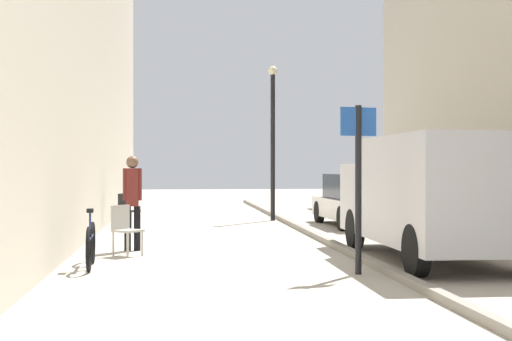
# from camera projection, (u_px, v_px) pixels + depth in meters

# --- Properties ---
(ground_plane) EXTENTS (80.00, 80.00, 0.00)m
(ground_plane) POSITION_uv_depth(u_px,v_px,m) (262.00, 252.00, 14.21)
(ground_plane) COLOR #A8A093
(kerb_strip) EXTENTS (0.16, 40.00, 0.12)m
(kerb_strip) POSITION_uv_depth(u_px,v_px,m) (342.00, 248.00, 14.39)
(kerb_strip) COLOR gray
(kerb_strip) RESTS_ON ground_plane
(pedestrian_main_foreground) EXTENTS (0.37, 0.24, 1.87)m
(pedestrian_main_foreground) POSITION_uv_depth(u_px,v_px,m) (132.00, 196.00, 14.41)
(pedestrian_main_foreground) COLOR black
(pedestrian_main_foreground) RESTS_ON ground_plane
(delivery_van) EXTENTS (2.07, 5.50, 2.18)m
(delivery_van) POSITION_uv_depth(u_px,v_px,m) (432.00, 193.00, 12.92)
(delivery_van) COLOR #B7B7BC
(delivery_van) RESTS_ON ground_plane
(parked_car) EXTENTS (1.91, 4.24, 1.45)m
(parked_car) POSITION_uv_depth(u_px,v_px,m) (359.00, 201.00, 20.41)
(parked_car) COLOR silver
(parked_car) RESTS_ON ground_plane
(street_sign_post) EXTENTS (0.59, 0.16, 2.60)m
(street_sign_post) POSITION_uv_depth(u_px,v_px,m) (358.00, 174.00, 11.25)
(street_sign_post) COLOR black
(street_sign_post) RESTS_ON ground_plane
(lamp_post) EXTENTS (0.28, 0.28, 4.76)m
(lamp_post) POSITION_uv_depth(u_px,v_px,m) (273.00, 132.00, 22.52)
(lamp_post) COLOR black
(lamp_post) RESTS_ON ground_plane
(bicycle_leaning) EXTENTS (0.16, 1.77, 0.98)m
(bicycle_leaning) POSITION_uv_depth(u_px,v_px,m) (91.00, 245.00, 11.95)
(bicycle_leaning) COLOR black
(bicycle_leaning) RESTS_ON ground_plane
(cafe_chair_near_window) EXTENTS (0.62, 0.62, 0.94)m
(cafe_chair_near_window) POSITION_uv_depth(u_px,v_px,m) (124.00, 226.00, 13.59)
(cafe_chair_near_window) COLOR #B7B2A8
(cafe_chair_near_window) RESTS_ON ground_plane
(cafe_chair_by_doorway) EXTENTS (0.61, 0.61, 0.94)m
(cafe_chair_by_doorway) POSITION_uv_depth(u_px,v_px,m) (127.00, 208.00, 19.66)
(cafe_chair_by_doorway) COLOR black
(cafe_chair_by_doorway) RESTS_ON ground_plane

